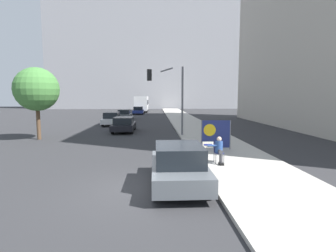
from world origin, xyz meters
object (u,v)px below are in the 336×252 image
Objects in this scene: car_on_road_far_lane at (138,110)px; city_bus_on_road at (142,103)px; car_on_road_distant at (124,114)px; protest_banner at (216,134)px; seated_protester at (219,149)px; car_on_road_nearest at (124,124)px; street_tree_near_curb at (37,89)px; parked_car_curbside at (179,165)px; car_on_road_midblock at (112,119)px; traffic_light_pole at (170,89)px.

city_bus_on_road is (0.26, 8.16, 1.18)m from car_on_road_far_lane.
car_on_road_distant is 0.40× the size of city_bus_on_road.
car_on_road_far_lane is at bearing -91.84° from city_bus_on_road.
city_bus_on_road is (-6.24, 41.71, 0.85)m from protest_banner.
car_on_road_nearest is at bearing 107.01° from seated_protester.
seated_protester is at bearing -35.23° from street_tree_near_curb.
protest_banner is 34.18m from car_on_road_far_lane.
car_on_road_nearest is (-3.65, 14.79, -0.06)m from parked_car_curbside.
car_on_road_far_lane reaches higher than car_on_road_nearest.
protest_banner reaches higher than car_on_road_nearest.
city_bus_on_road is at bearing 89.87° from car_on_road_nearest.
street_tree_near_curb is (-9.49, 10.78, 2.97)m from parked_car_curbside.
car_on_road_midblock reaches higher than car_on_road_far_lane.
seated_protester is 0.26× the size of car_on_road_nearest.
traffic_light_pole reaches higher than city_bus_on_road.
car_on_road_nearest is 1.01× the size of car_on_road_distant.
car_on_road_distant is at bearing 107.94° from traffic_light_pole.
car_on_road_distant is at bearing -96.83° from car_on_road_far_lane.
street_tree_near_curb is at bearing 136.57° from seated_protester.
traffic_light_pole is 11.36m from car_on_road_midblock.
protest_banner is (0.57, 3.10, 0.25)m from seated_protester.
seated_protester and car_on_road_nearest have the same top height.
car_on_road_distant is (-5.14, 28.34, -0.05)m from parked_car_curbside.
traffic_light_pole reaches higher than car_on_road_nearest.
parked_car_curbside is 0.78× the size of street_tree_near_curb.
car_on_road_far_lane is (-6.50, 33.56, -0.34)m from protest_banner.
car_on_road_distant is 11.00m from car_on_road_far_lane.
seated_protester is 3.17m from protest_banner.
traffic_light_pole is at bearing -56.79° from car_on_road_midblock.
city_bus_on_road is (-5.66, 44.82, 1.09)m from seated_protester.
seated_protester is 0.27× the size of car_on_road_distant.
seated_protester is 14.48m from street_tree_near_curb.
city_bus_on_road is at bearing 96.21° from traffic_light_pole.
parked_car_curbside is (-2.66, -5.70, -0.29)m from protest_banner.
car_on_road_distant is at bearing 96.30° from car_on_road_nearest.
protest_banner is at bearing -60.74° from car_on_road_midblock.
street_tree_near_curb reaches higher than car_on_road_far_lane.
car_on_road_far_lane is (1.81, 18.73, -0.03)m from car_on_road_midblock.
city_bus_on_road reaches higher than seated_protester.
traffic_light_pole is 9.86m from street_tree_near_curb.
car_on_road_far_lane is (1.31, 10.92, 0.00)m from car_on_road_distant.
parked_car_curbside is at bearing -137.06° from seated_protester.
car_on_road_distant is (-7.80, 22.64, -0.34)m from protest_banner.
traffic_light_pole reaches higher than car_on_road_distant.
street_tree_near_curb reaches higher than car_on_road_distant.
seated_protester is 3.33m from parked_car_curbside.
car_on_road_nearest is 0.86× the size of street_tree_near_curb.
city_bus_on_road is (1.57, 19.08, 1.19)m from car_on_road_distant.
protest_banner reaches higher than car_on_road_midblock.
parked_car_curbside is at bearing -48.63° from street_tree_near_curb.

